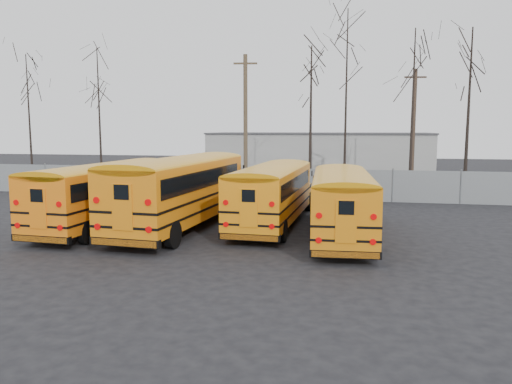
% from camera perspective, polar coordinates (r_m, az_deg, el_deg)
% --- Properties ---
extents(ground, '(120.00, 120.00, 0.00)m').
position_cam_1_polar(ground, '(21.13, -4.62, -5.23)').
color(ground, black).
rests_on(ground, ground).
extents(fence, '(40.00, 0.04, 2.00)m').
position_cam_1_polar(fence, '(32.53, 1.13, 0.99)').
color(fence, gray).
rests_on(fence, ground).
extents(distant_building, '(22.00, 8.00, 4.00)m').
position_cam_1_polar(distant_building, '(52.03, 7.20, 4.40)').
color(distant_building, '#AEAEA9').
rests_on(distant_building, ground).
extents(bus_a, '(3.13, 10.94, 3.03)m').
position_cam_1_polar(bus_a, '(24.13, -16.64, 0.32)').
color(bus_a, black).
rests_on(bus_a, ground).
extents(bus_b, '(3.59, 12.14, 3.35)m').
position_cam_1_polar(bus_b, '(23.05, -8.40, 0.72)').
color(bus_b, black).
rests_on(bus_b, ground).
extents(bus_c, '(2.81, 10.60, 2.94)m').
position_cam_1_polar(bus_c, '(23.38, 1.96, 0.29)').
color(bus_c, black).
rests_on(bus_c, ground).
extents(bus_d, '(2.95, 10.39, 2.87)m').
position_cam_1_polar(bus_d, '(21.11, 9.78, -0.68)').
color(bus_d, black).
rests_on(bus_d, ground).
extents(utility_pole_left, '(1.79, 0.42, 10.10)m').
position_cam_1_polar(utility_pole_left, '(38.49, -1.21, 8.21)').
color(utility_pole_left, brown).
rests_on(utility_pole_left, ground).
extents(utility_pole_right, '(1.56, 0.38, 8.77)m').
position_cam_1_polar(utility_pole_right, '(37.94, 17.55, 6.86)').
color(utility_pole_right, '#443326').
rests_on(utility_pole_right, ground).
extents(tree_0, '(0.26, 0.26, 10.14)m').
position_cam_1_polar(tree_0, '(42.40, -24.47, 7.32)').
color(tree_0, black).
rests_on(tree_0, ground).
extents(tree_1, '(0.26, 0.26, 10.91)m').
position_cam_1_polar(tree_1, '(42.48, -17.45, 8.15)').
color(tree_1, black).
rests_on(tree_1, ground).
extents(tree_2, '(0.26, 0.26, 10.10)m').
position_cam_1_polar(tree_2, '(34.72, 6.26, 8.04)').
color(tree_2, black).
rests_on(tree_2, ground).
extents(tree_3, '(0.26, 0.26, 12.55)m').
position_cam_1_polar(tree_3, '(35.19, 10.24, 9.95)').
color(tree_3, black).
rests_on(tree_3, ground).
extents(tree_4, '(0.26, 0.26, 11.39)m').
position_cam_1_polar(tree_4, '(36.83, 17.43, 8.71)').
color(tree_4, black).
rests_on(tree_4, ground).
extents(tree_5, '(0.26, 0.26, 11.38)m').
position_cam_1_polar(tree_5, '(37.81, 23.10, 8.41)').
color(tree_5, black).
rests_on(tree_5, ground).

